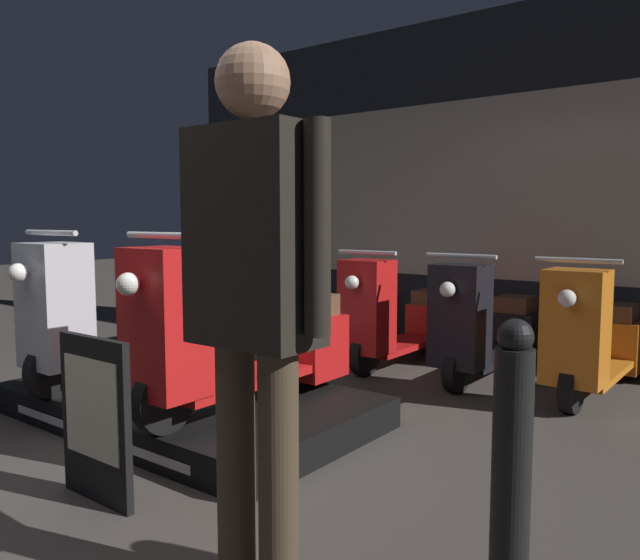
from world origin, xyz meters
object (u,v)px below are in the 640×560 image
object	(u,v)px
scooter_backrow_4	(595,340)
price_sign_board	(95,419)
scooter_backrow_0	(263,304)
scooter_backrow_1	(325,311)
scooter_display_left	(129,321)
scooter_display_right	(239,339)
scooter_backrow_2	(399,319)
person_right_browsing	(255,281)
scooter_backrow_3	(487,328)
street_bollard	(511,480)

from	to	relation	value
scooter_backrow_4	price_sign_board	distance (m)	3.42
scooter_backrow_0	scooter_backrow_1	size ratio (longest dim) A/B	1.00
scooter_backrow_4	price_sign_board	xyz separation A→B (m)	(-1.32, -3.16, -0.02)
scooter_backrow_0	scooter_display_left	bearing A→B (deg)	-69.83
scooter_display_right	scooter_backrow_2	world-z (taller)	scooter_display_right
scooter_backrow_0	scooter_backrow_2	distance (m)	1.61
price_sign_board	scooter_display_left	bearing A→B (deg)	138.66
scooter_display_right	price_sign_board	distance (m)	0.99
scooter_display_right	person_right_browsing	size ratio (longest dim) A/B	0.90
scooter_backrow_2	price_sign_board	size ratio (longest dim) A/B	2.17
scooter_backrow_3	scooter_backrow_0	bearing A→B (deg)	180.00
scooter_backrow_1	scooter_display_left	bearing A→B (deg)	-89.95
scooter_backrow_0	scooter_backrow_2	xyz separation A→B (m)	(1.61, 0.00, 0.00)
scooter_display_left	scooter_backrow_1	xyz separation A→B (m)	(-0.00, 2.20, -0.18)
person_right_browsing	street_bollard	world-z (taller)	person_right_browsing
scooter_backrow_3	street_bollard	distance (m)	3.18
scooter_backrow_4	scooter_display_left	bearing A→B (deg)	-137.68
scooter_backrow_1	scooter_backrow_3	xyz separation A→B (m)	(1.61, 0.00, 0.00)
scooter_backrow_2	scooter_backrow_3	bearing A→B (deg)	0.00
scooter_backrow_0	scooter_display_right	bearing A→B (deg)	-50.04
scooter_display_left	street_bollard	distance (m)	2.97
scooter_display_left	scooter_backrow_4	bearing A→B (deg)	42.32
scooter_display_right	scooter_backrow_4	bearing A→B (deg)	57.88
scooter_display_left	person_right_browsing	size ratio (longest dim) A/B	0.90
scooter_backrow_1	scooter_backrow_2	xyz separation A→B (m)	(0.81, 0.00, 0.00)
scooter_display_left	scooter_backrow_0	world-z (taller)	scooter_display_left
scooter_display_left	price_sign_board	size ratio (longest dim) A/B	2.17
price_sign_board	street_bollard	xyz separation A→B (m)	(1.79, 0.24, 0.11)
scooter_display_left	scooter_backrow_4	distance (m)	3.27
price_sign_board	street_bollard	bearing A→B (deg)	7.77
scooter_backrow_1	street_bollard	world-z (taller)	scooter_backrow_1
scooter_backrow_3	person_right_browsing	distance (m)	3.37
scooter_backrow_3	scooter_backrow_1	bearing A→B (deg)	180.00
street_bollard	scooter_backrow_1	bearing A→B (deg)	134.71
scooter_display_left	scooter_display_right	xyz separation A→B (m)	(1.03, 0.00, 0.00)
scooter_display_right	street_bollard	xyz separation A→B (m)	(1.85, -0.72, -0.10)
scooter_display_left	scooter_backrow_3	size ratio (longest dim) A/B	1.00
scooter_backrow_0	scooter_backrow_3	world-z (taller)	same
street_bollard	person_right_browsing	bearing A→B (deg)	-154.38
scooter_display_left	scooter_backrow_4	world-z (taller)	scooter_display_left
scooter_display_right	scooter_backrow_0	distance (m)	2.87
scooter_display_right	scooter_backrow_0	bearing A→B (deg)	129.96
scooter_display_left	scooter_backrow_3	distance (m)	2.73
scooter_backrow_1	scooter_backrow_4	distance (m)	2.42
scooter_display_left	street_bollard	bearing A→B (deg)	-13.99
scooter_backrow_2	scooter_backrow_3	size ratio (longest dim) A/B	1.00
person_right_browsing	price_sign_board	distance (m)	1.28
scooter_display_left	scooter_backrow_4	xyz separation A→B (m)	(2.41, 2.20, -0.18)
scooter_backrow_1	person_right_browsing	xyz separation A→B (m)	(2.17, -3.26, 0.67)
scooter_backrow_3	street_bollard	xyz separation A→B (m)	(1.28, -2.92, 0.09)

